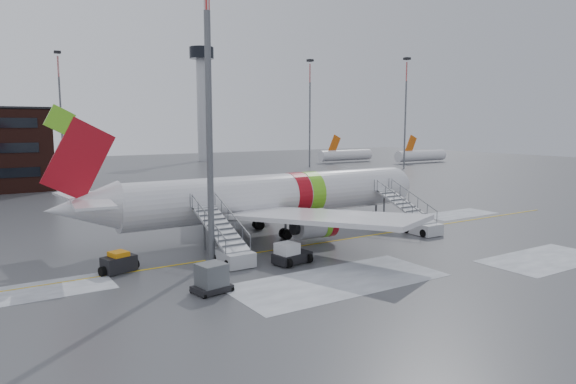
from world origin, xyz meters
TOP-DOWN VIEW (x-y plane):
  - ground at (0.00, 0.00)m, footprint 260.00×260.00m
  - airliner at (-2.90, 4.26)m, footprint 35.03×32.97m
  - airstair_fwd at (8.99, -2.28)m, footprint 2.05×7.70m
  - airstair_aft at (-9.89, -2.28)m, footprint 2.05×7.70m
  - pushback_tug at (-6.40, -5.03)m, footprint 2.91×2.37m
  - uld_container at (-13.62, -7.75)m, footprint 2.33×1.86m
  - baggage_tractor at (-17.15, -0.64)m, footprint 2.86×1.79m
  - light_mast_near at (-11.05, -2.00)m, footprint 1.20×1.20m
  - control_tower at (30.00, 95.00)m, footprint 6.40×6.40m
  - light_mast_far_ne at (42.00, 62.00)m, footprint 1.20×1.20m
  - light_mast_far_n at (-8.00, 78.00)m, footprint 1.20×1.20m
  - light_mast_far_e at (58.00, 48.00)m, footprint 1.20×1.20m
  - distant_aircraft at (62.50, 64.00)m, footprint 35.00×18.00m

SIDE VIEW (x-z plane):
  - ground at x=0.00m, z-range 0.00..0.00m
  - distant_aircraft at x=62.50m, z-range -4.00..4.00m
  - baggage_tractor at x=-17.15m, z-range -0.11..1.31m
  - pushback_tug at x=-6.40m, z-range -0.09..1.46m
  - uld_container at x=-13.62m, z-range -0.06..1.67m
  - airstair_fwd at x=8.99m, z-range -0.68..2.81m
  - airstair_aft at x=-9.89m, z-range -0.68..2.81m
  - airliner at x=-2.90m, z-range -2.17..9.01m
  - light_mast_near at x=-11.05m, z-range 0.50..22.37m
  - light_mast_far_ne at x=42.00m, z-range 1.71..25.96m
  - light_mast_far_n at x=-8.00m, z-range 1.71..25.96m
  - light_mast_far_e at x=58.00m, z-range 1.71..25.96m
  - control_tower at x=30.00m, z-range 3.75..33.75m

